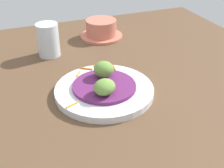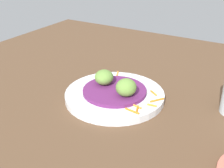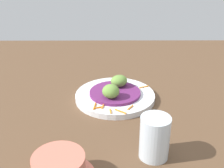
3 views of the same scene
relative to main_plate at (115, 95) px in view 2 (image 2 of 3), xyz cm
name	(u,v)px [view 2 (image 2 of 3)]	position (x,y,z in cm)	size (l,w,h in cm)	color
table_surface	(105,99)	(2.63, 0.00, -1.83)	(110.00, 110.00, 2.00)	brown
main_plate	(115,95)	(0.00, 0.00, 0.00)	(23.25, 23.25, 1.65)	silver
cabbage_bed	(115,91)	(0.00, 0.00, 1.23)	(14.88, 14.88, 0.81)	#60235B
carrot_garnish	(140,98)	(-6.58, -0.03, 1.03)	(16.38, 16.33, 0.40)	orange
guac_scoop_left	(126,87)	(-3.64, 1.22, 3.60)	(4.82, 4.58, 3.92)	olive
guac_scoop_center	(104,77)	(3.64, -1.22, 3.35)	(4.53, 5.16, 3.42)	olive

